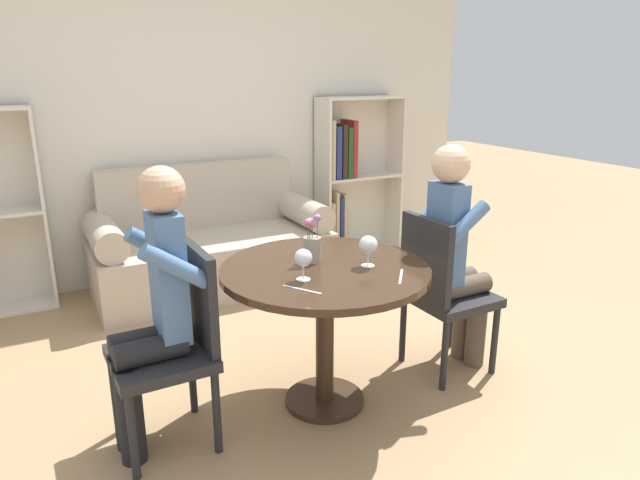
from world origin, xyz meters
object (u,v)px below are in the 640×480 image
object	(u,v)px
couch	(211,248)
person_left	(153,308)
chair_right	(441,288)
wine_glass_left	(303,259)
bookshelf_right	(348,179)
person_right	(456,255)
flower_vase	(312,245)
chair_left	(176,340)
wine_glass_right	(368,245)

from	to	relation	value
couch	person_left	distance (m)	1.98
chair_right	wine_glass_left	world-z (taller)	chair_right
bookshelf_right	person_right	bearing A→B (deg)	-105.40
bookshelf_right	wine_glass_left	xyz separation A→B (m)	(-1.55, -2.20, 0.15)
chair_right	flower_vase	bearing A→B (deg)	80.57
person_right	flower_vase	size ratio (longest dim) A/B	5.37
bookshelf_right	chair_right	size ratio (longest dim) A/B	1.55
chair_left	person_left	distance (m)	0.19
couch	chair_right	bearing A→B (deg)	-68.85
person_right	flower_vase	distance (m)	0.84
couch	person_right	bearing A→B (deg)	-66.47
wine_glass_right	chair_left	bearing A→B (deg)	171.13
bookshelf_right	flower_vase	bearing A→B (deg)	-124.93
chair_right	flower_vase	size ratio (longest dim) A/B	3.81
bookshelf_right	wine_glass_right	xyz separation A→B (m)	(-1.19, -2.18, 0.15)
wine_glass_right	couch	bearing A→B (deg)	95.56
person_right	wine_glass_left	size ratio (longest dim) A/B	8.82
person_left	person_right	size ratio (longest dim) A/B	1.00
bookshelf_right	flower_vase	xyz separation A→B (m)	(-1.40, -2.00, 0.14)
couch	wine_glass_right	xyz separation A→B (m)	(0.19, -1.91, 0.52)
couch	person_left	xyz separation A→B (m)	(-0.80, -1.78, 0.35)
chair_left	flower_vase	world-z (taller)	flower_vase
chair_left	wine_glass_right	world-z (taller)	chair_left
couch	wine_glass_right	world-z (taller)	couch
couch	chair_left	xyz separation A→B (m)	(-0.71, -1.77, 0.18)
chair_right	wine_glass_left	distance (m)	0.94
person_right	wine_glass_right	world-z (taller)	person_right
chair_left	flower_vase	bearing A→B (deg)	92.50
couch	bookshelf_right	world-z (taller)	bookshelf_right
chair_left	chair_right	size ratio (longest dim) A/B	1.00
wine_glass_left	flower_vase	bearing A→B (deg)	53.85
chair_left	wine_glass_left	size ratio (longest dim) A/B	6.26
chair_left	person_right	xyz separation A→B (m)	(1.51, -0.06, 0.18)
flower_vase	wine_glass_right	bearing A→B (deg)	-42.22
chair_left	chair_right	bearing A→B (deg)	86.26
flower_vase	couch	bearing A→B (deg)	89.44
chair_left	wine_glass_right	distance (m)	0.97
couch	person_right	world-z (taller)	person_right
chair_left	bookshelf_right	bearing A→B (deg)	133.20
chair_left	person_right	size ratio (longest dim) A/B	0.71
couch	person_left	bearing A→B (deg)	-114.25
wine_glass_left	wine_glass_right	size ratio (longest dim) A/B	0.96
flower_vase	chair_right	bearing A→B (deg)	-8.50
person_right	bookshelf_right	bearing A→B (deg)	-16.33
chair_left	chair_right	world-z (taller)	same
chair_right	wine_glass_right	bearing A→B (deg)	97.25
couch	person_right	distance (m)	2.03
person_right	chair_right	bearing A→B (deg)	90.63
chair_left	wine_glass_right	size ratio (longest dim) A/B	6.00
flower_vase	chair_left	bearing A→B (deg)	-176.35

